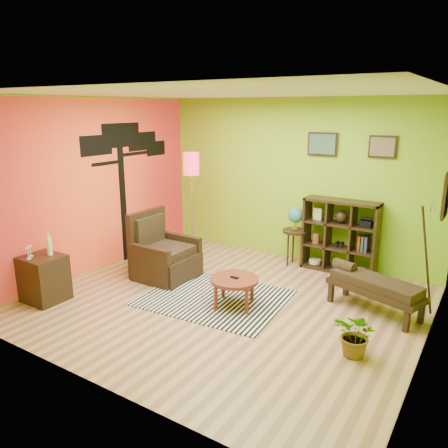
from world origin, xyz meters
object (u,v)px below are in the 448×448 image
Objects in this scene: side_cabinet at (44,278)px; cube_shelf at (341,236)px; armchair at (163,257)px; bench at (373,285)px; globe_table at (295,222)px; coffee_table at (234,282)px; potted_plant at (357,340)px; floor_lamp at (191,174)px.

side_cabinet is 0.80× the size of cube_shelf.
armchair is 0.79× the size of bench.
armchair is 1.04× the size of globe_table.
potted_plant is at bearing -11.54° from coffee_table.
floor_lamp is 1.42× the size of bench.
globe_table is at bearing 145.52° from bench.
armchair reaches higher than side_cabinet.
armchair is 1.57m from floor_lamp.
floor_lamp is (-0.14, 0.99, 1.21)m from armchair.
cube_shelf is at bearing 37.03° from armchair.
floor_lamp reaches higher than cube_shelf.
side_cabinet is at bearing -104.64° from floor_lamp.
bench is at bearing -7.95° from floor_lamp.
potted_plant is at bearing -11.65° from armchair.
globe_table is 1.96× the size of potted_plant.
side_cabinet is (-2.34, -1.26, -0.02)m from coffee_table.
cube_shelf is at bearing 69.31° from coffee_table.
globe_table reaches higher than side_cabinet.
coffee_table is 0.55× the size of cube_shelf.
armchair is 3.36m from potted_plant.
side_cabinet reaches higher than bench.
side_cabinet is 4.56m from cube_shelf.
floor_lamp is 1.57× the size of cube_shelf.
floor_lamp is (-1.67, 1.31, 1.18)m from coffee_table.
side_cabinet is at bearing -126.35° from globe_table.
coffee_table is 0.50× the size of bench.
cube_shelf is at bearing 8.41° from globe_table.
bench is (1.59, -1.09, -0.39)m from globe_table.
armchair is 2.90m from cube_shelf.
side_cabinet is at bearing -167.59° from potted_plant.
globe_table reaches higher than bench.
globe_table is at bearing 53.65° from side_cabinet.
globe_table is (1.69, 0.64, -0.76)m from floor_lamp.
coffee_table is at bearing 28.38° from side_cabinet.
armchair is 2.03× the size of potted_plant.
globe_table is 0.84× the size of cube_shelf.
coffee_table is at bearing 168.46° from potted_plant.
side_cabinet is 4.20m from potted_plant.
cube_shelf is 0.90× the size of bench.
potted_plant is at bearing -82.91° from bench.
bench is (3.95, 2.11, 0.04)m from side_cabinet.
potted_plant is (4.10, 0.90, -0.13)m from side_cabinet.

